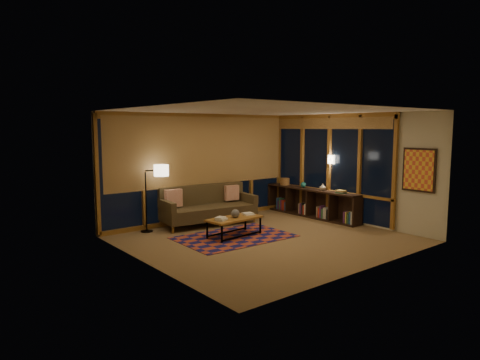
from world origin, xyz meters
TOP-DOWN VIEW (x-y plane):
  - floor at (0.00, 0.00)m, footprint 5.50×5.00m
  - ceiling at (0.00, 0.00)m, footprint 5.50×5.00m
  - walls at (0.00, 0.00)m, footprint 5.51×5.01m
  - window_wall_back at (0.00, 2.43)m, footprint 5.30×0.16m
  - window_wall_right at (2.68, 0.60)m, footprint 0.16×3.70m
  - wall_art at (2.71, -1.85)m, footprint 0.06×0.74m
  - wall_sconce at (2.62, 0.45)m, footprint 0.12×0.18m
  - sofa at (-0.18, 1.91)m, footprint 2.38×1.22m
  - pillow_left at (-1.00, 2.16)m, footprint 0.42×0.17m
  - pillow_right at (0.59, 1.98)m, footprint 0.39×0.18m
  - area_rug at (-0.44, 0.55)m, footprint 2.45×1.67m
  - coffee_table at (-0.39, 0.61)m, footprint 1.28×0.67m
  - book_stack_a at (-0.78, 0.57)m, footprint 0.32×0.29m
  - book_stack_b at (0.03, 0.65)m, footprint 0.27×0.22m
  - ceramic_pot at (-0.37, 0.60)m, footprint 0.22×0.22m
  - floor_lamp at (-1.69, 2.20)m, footprint 0.61×0.53m
  - bookshelf at (2.49, 0.99)m, footprint 0.40×3.00m
  - basket at (2.47, 1.96)m, footprint 0.27×0.27m
  - teal_bowl at (2.49, 1.28)m, footprint 0.18×0.18m
  - vase at (2.49, 0.60)m, footprint 0.20×0.20m
  - shelf_book_stack at (2.49, 0.02)m, footprint 0.23×0.30m

SIDE VIEW (x-z plane):
  - floor at x=0.00m, z-range -0.01..0.01m
  - area_rug at x=-0.44m, z-range 0.00..0.01m
  - coffee_table at x=-0.39m, z-range 0.00..0.41m
  - bookshelf at x=2.49m, z-range 0.00..0.75m
  - book_stack_b at x=0.03m, z-range 0.41..0.46m
  - book_stack_a at x=-0.78m, z-range 0.41..0.49m
  - sofa at x=-0.18m, z-range 0.00..0.93m
  - ceramic_pot at x=-0.37m, z-range 0.41..0.60m
  - pillow_right at x=0.59m, z-range 0.47..0.84m
  - pillow_left at x=-1.00m, z-range 0.47..0.88m
  - floor_lamp at x=-1.69m, z-range 0.00..1.53m
  - shelf_book_stack at x=2.49m, z-range 0.75..0.83m
  - teal_bowl at x=2.49m, z-range 0.75..0.90m
  - vase at x=2.49m, z-range 0.75..0.93m
  - basket at x=2.47m, z-range 0.75..0.94m
  - walls at x=0.00m, z-range 0.00..2.70m
  - window_wall_back at x=0.00m, z-range 0.05..2.65m
  - window_wall_right at x=2.68m, z-range 0.05..2.65m
  - wall_art at x=2.71m, z-range 0.98..1.92m
  - wall_sconce at x=2.62m, z-range 1.44..1.66m
  - ceiling at x=0.00m, z-range 2.70..2.71m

